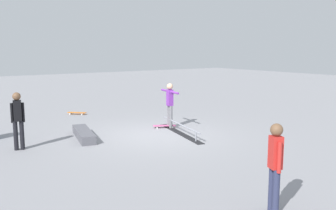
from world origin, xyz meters
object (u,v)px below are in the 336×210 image
grind_rail (180,129)px  skateboard_main (164,126)px  bystander_black_shirt (18,118)px  bystander_red_shirt (275,163)px  loose_skateboard_orange (77,113)px  skate_ledge (84,134)px  skater_main (170,102)px

grind_rail → skateboard_main: (1.04, -0.07, -0.07)m
grind_rail → bystander_black_shirt: (0.98, 4.87, 0.77)m
bystander_red_shirt → loose_skateboard_orange: bystander_red_shirt is taller
skateboard_main → grind_rail: bearing=114.9°
bystander_black_shirt → bystander_red_shirt: bearing=124.4°
skate_ledge → skateboard_main: (-0.18, -2.95, -0.06)m
skate_ledge → bystander_black_shirt: bearing=97.0°
skateboard_main → loose_skateboard_orange: size_ratio=1.12×
bystander_red_shirt → bystander_black_shirt: 7.16m
grind_rail → loose_skateboard_orange: (5.39, 1.47, -0.07)m
skater_main → loose_skateboard_orange: skater_main is taller
skateboard_main → bystander_black_shirt: bystander_black_shirt is taller
grind_rail → bystander_red_shirt: (-5.71, 2.29, 0.74)m
skater_main → skateboard_main: skater_main is taller
bystander_black_shirt → loose_skateboard_orange: size_ratio=2.27×
skater_main → loose_skateboard_orange: 4.86m
bystander_black_shirt → loose_skateboard_orange: 5.63m
grind_rail → bystander_black_shirt: size_ratio=1.90×
bystander_black_shirt → grind_rail: bearing=-177.9°
skate_ledge → bystander_red_shirt: size_ratio=1.26×
skate_ledge → skateboard_main: 2.96m
skater_main → loose_skateboard_orange: size_ratio=2.24×
skate_ledge → skater_main: bearing=-95.6°
skater_main → loose_skateboard_orange: bearing=-150.4°
skater_main → bystander_red_shirt: (-6.62, 2.51, -0.04)m
grind_rail → skater_main: (0.91, -0.22, 0.78)m
skate_ledge → bystander_black_shirt: 2.15m
grind_rail → loose_skateboard_orange: bearing=28.4°
grind_rail → skateboard_main: bearing=9.1°
grind_rail → skateboard_main: 1.04m
grind_rail → bystander_red_shirt: bystander_red_shirt is taller
bystander_red_shirt → skate_ledge: bearing=-151.4°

